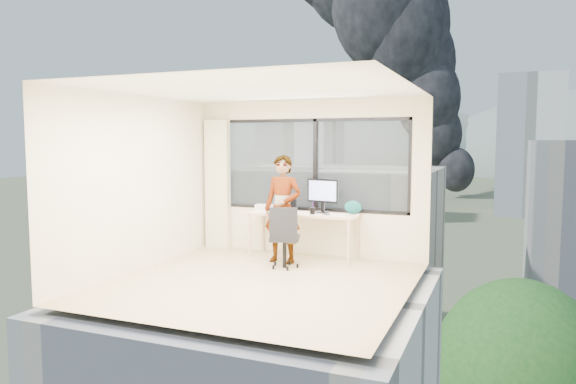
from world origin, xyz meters
The scene contains 24 objects.
floor centered at (0.00, 0.00, 0.00)m, with size 4.00×4.00×0.01m, color tan.
ceiling centered at (0.00, 0.00, 2.60)m, with size 4.00×4.00×0.01m, color white.
wall_front centered at (0.00, -2.00, 1.30)m, with size 4.00×0.01×2.60m, color beige.
wall_left centered at (-2.00, 0.00, 1.30)m, with size 0.01×4.00×2.60m, color beige.
wall_right centered at (2.00, 0.00, 1.30)m, with size 0.01×4.00×2.60m, color beige.
window_wall centered at (0.05, 2.00, 1.52)m, with size 3.30×0.16×1.55m, color black, non-canonical shape.
curtain centered at (-1.72, 1.88, 1.15)m, with size 0.45×0.14×2.30m, color beige.
desk centered at (0.00, 1.66, 0.38)m, with size 1.80×0.60×0.75m, color beige.
chair centered at (-0.01, 0.89, 0.48)m, with size 0.49×0.49×0.97m, color black, non-canonical shape.
person centered at (-0.18, 1.21, 0.85)m, with size 0.62×0.41×1.71m, color #2D2D33.
monitor centered at (0.30, 1.79, 1.03)m, with size 0.56×0.12×0.56m, color black, non-canonical shape.
game_console centered at (-0.80, 1.91, 0.79)m, with size 0.32×0.27×0.08m, color white.
laptop centered at (-0.29, 1.61, 0.86)m, with size 0.35×0.37×0.23m, color black, non-canonical shape.
cellphone centered at (0.44, 1.56, 0.76)m, with size 0.10×0.05×0.01m, color black.
pen_cup centered at (0.20, 1.56, 0.80)m, with size 0.08×0.08×0.11m, color black.
handbag centered at (0.80, 1.83, 0.86)m, with size 0.28×0.14×0.21m, color #0D494E.
exterior_ground centered at (0.00, 120.00, -14.00)m, with size 400.00×400.00×0.04m, color #515B3D.
near_bldg_a centered at (-9.00, 30.00, -7.00)m, with size 16.00×12.00×14.00m, color beige.
far_tower_a centered at (-35.00, 95.00, 0.00)m, with size 14.00×14.00×28.00m, color silver.
far_tower_b centered at (8.00, 120.00, 1.00)m, with size 13.00×13.00×30.00m, color silver.
far_tower_d centered at (-60.00, 150.00, -3.00)m, with size 16.00×14.00×22.00m, color silver.
hill_a centered at (-120.00, 320.00, -14.00)m, with size 288.00×216.00×90.00m, color slate.
tree_a centered at (-16.00, 22.00, -10.00)m, with size 7.00×7.00×8.00m, color #1A501B, non-canonical shape.
smoke_plume_a centered at (-10.00, 150.00, 39.00)m, with size 40.00×24.00×90.00m, color black, non-canonical shape.
Camera 1 is at (3.03, -6.51, 1.92)m, focal length 33.28 mm.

